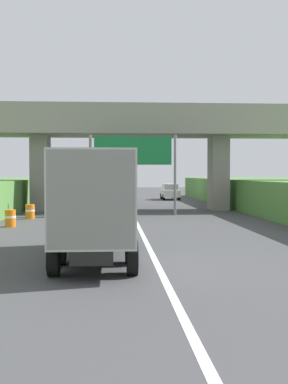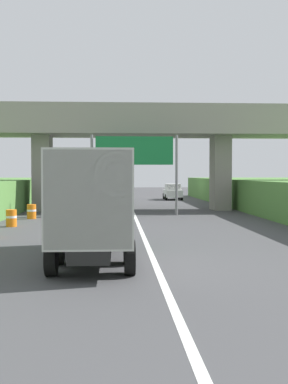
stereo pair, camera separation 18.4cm
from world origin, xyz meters
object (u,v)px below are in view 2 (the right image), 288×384
at_px(truck_black, 113,181).
at_px(truck_green, 94,201).
at_px(overhead_highway_sign, 134,156).
at_px(car_white, 173,192).
at_px(construction_barrel_4, 11,218).
at_px(construction_barrel_5, 32,211).

height_order(truck_black, truck_green, same).
xyz_separation_m(overhead_highway_sign, car_white, (4.85, 19.82, -3.14)).
bearing_deg(truck_black, construction_barrel_4, -98.02).
distance_m(truck_green, construction_barrel_5, 15.69).
relative_size(truck_black, car_white, 1.78).
bearing_deg(construction_barrel_5, construction_barrel_4, -93.41).
xyz_separation_m(truck_green, construction_barrel_5, (-4.59, 14.93, -1.47)).
xyz_separation_m(car_white, construction_barrel_5, (-11.33, -22.03, -0.40)).
bearing_deg(construction_barrel_4, overhead_highway_sign, 44.97).
height_order(truck_green, construction_barrel_4, truck_green).
height_order(overhead_highway_sign, car_white, overhead_highway_sign).
bearing_deg(truck_green, car_white, 79.66).
height_order(overhead_highway_sign, truck_green, overhead_highway_sign).
relative_size(car_white, construction_barrel_4, 4.56).
relative_size(truck_black, truck_green, 1.00).
height_order(overhead_highway_sign, truck_black, overhead_highway_sign).
bearing_deg(car_white, overhead_highway_sign, -103.75).
distance_m(overhead_highway_sign, construction_barrel_5, 7.70).
distance_m(overhead_highway_sign, truck_green, 17.36).
distance_m(truck_black, car_white, 11.25).
relative_size(car_white, construction_barrel_5, 4.56).
relative_size(truck_black, construction_barrel_5, 8.11).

